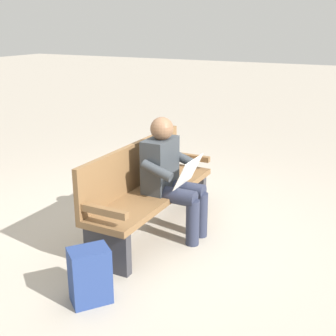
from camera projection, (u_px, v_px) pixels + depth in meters
The scene contains 4 objects.
ground_plane at pixel (154, 232), 4.50m from camera, with size 40.00×40.00×0.00m, color #A89E8E.
bench_near at pixel (147, 189), 4.39m from camera, with size 1.80×0.49×0.90m.
person_seated at pixel (170, 174), 4.28m from camera, with size 0.57×0.57×1.18m.
backpack at pixel (90, 276), 3.34m from camera, with size 0.36×0.35×0.44m.
Camera 1 is at (3.55, 2.00, 2.02)m, focal length 47.69 mm.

